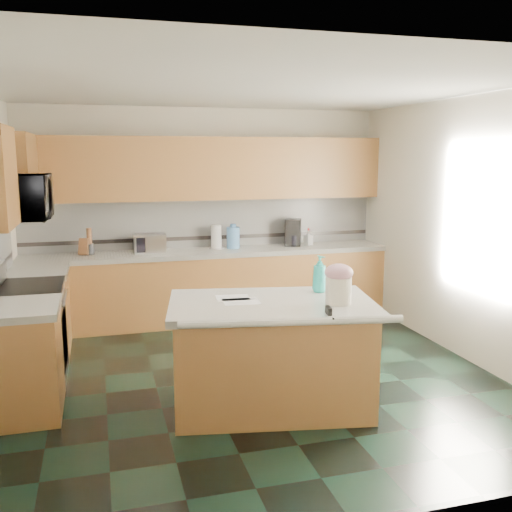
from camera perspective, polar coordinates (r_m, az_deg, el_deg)
name	(u,v)px	position (r m, az deg, el deg)	size (l,w,h in m)	color
floor	(251,377)	(5.60, -0.53, -12.05)	(4.60, 4.60, 0.00)	black
ceiling	(250,87)	(5.22, -0.58, 16.58)	(4.60, 4.60, 0.00)	white
wall_back	(204,214)	(7.49, -5.18, 4.23)	(4.60, 0.04, 2.70)	silver
wall_front	(363,299)	(3.10, 10.68, -4.28)	(4.60, 0.04, 2.70)	silver
wall_right	(468,230)	(6.25, 20.47, 2.47)	(0.04, 4.60, 2.70)	silver
back_base_cab	(210,288)	(7.33, -4.61, -3.19)	(4.60, 0.60, 0.86)	brown
back_countertop	(210,252)	(7.24, -4.66, 0.36)	(4.60, 0.64, 0.06)	white
back_upper_cab	(206,168)	(7.27, -4.98, 8.71)	(4.60, 0.33, 0.78)	brown
back_backsplash	(205,223)	(7.47, -5.12, 3.33)	(4.60, 0.02, 0.63)	silver
back_accent_band	(205,238)	(7.49, -5.08, 1.84)	(4.60, 0.01, 0.05)	black
left_base_cab_rear	(39,314)	(6.55, -20.87, -5.45)	(0.60, 0.82, 0.86)	brown
left_counter_rear	(36,272)	(6.45, -21.13, -1.50)	(0.64, 0.82, 0.06)	white
left_base_cab_front	(22,364)	(5.10, -22.39, -9.94)	(0.60, 0.72, 0.86)	brown
left_counter_front	(18,309)	(4.96, -22.75, -4.94)	(0.64, 0.72, 0.06)	white
left_upper_cab_rear	(17,171)	(6.48, -22.81, 7.81)	(0.33, 1.09, 0.78)	brown
range_body	(31,335)	(5.79, -21.56, -7.39)	(0.60, 0.76, 0.88)	#B7B7BC
range_oven_door	(64,337)	(5.78, -18.66, -7.67)	(0.02, 0.68, 0.55)	black
range_cooktop	(28,288)	(5.68, -21.86, -2.95)	(0.62, 0.78, 0.04)	black
range_handle	(65,298)	(5.68, -18.57, -4.00)	(0.02, 0.02, 0.66)	#B7B7BC
microwave	(21,197)	(5.56, -22.42, 5.44)	(0.73, 0.50, 0.41)	#B7B7BC
island_base	(272,358)	(4.85, 1.57, -10.16)	(1.58, 0.90, 0.86)	brown
island_top	(272,305)	(4.72, 1.60, -4.91)	(1.68, 1.00, 0.06)	white
island_bullnose	(292,322)	(4.26, 3.61, -6.58)	(0.06, 0.06, 1.68)	white
treat_jar	(338,290)	(4.66, 8.24, -3.40)	(0.21, 0.21, 0.22)	white
treat_jar_lid	(339,273)	(4.63, 8.29, -1.65)	(0.23, 0.23, 0.14)	#D292A5
treat_jar_knob	(339,267)	(4.62, 8.30, -1.06)	(0.03, 0.03, 0.08)	tan
treat_jar_knob_end_l	(335,267)	(4.61, 7.87, -1.08)	(0.04, 0.04, 0.04)	tan
treat_jar_knob_end_r	(343,266)	(4.64, 8.73, -1.03)	(0.04, 0.04, 0.04)	tan
soap_bottle_island	(320,274)	(5.02, 6.38, -1.78)	(0.12, 0.13, 0.32)	#26BEBC
paper_sheet_a	(241,302)	(4.70, -1.49, -4.57)	(0.30, 0.22, 0.00)	white
paper_sheet_b	(233,298)	(4.82, -2.34, -4.19)	(0.28, 0.21, 0.00)	white
clamp_body	(328,313)	(4.37, 7.26, -5.67)	(0.03, 0.10, 0.09)	black
clamp_handle	(332,318)	(4.32, 7.58, -6.14)	(0.02, 0.02, 0.07)	black
knife_block	(84,247)	(7.14, -16.80, 0.88)	(0.11, 0.09, 0.20)	#472814
utensil_crock	(90,249)	(7.18, -16.29, 0.67)	(0.10, 0.10, 0.13)	black
utensil_bundle	(89,236)	(7.15, -16.35, 1.94)	(0.06, 0.06, 0.19)	#472814
toaster_oven	(150,243)	(7.17, -10.58, 1.26)	(0.38, 0.26, 0.22)	#B7B7BC
toaster_oven_door	(151,245)	(7.04, -10.49, 1.11)	(0.34, 0.01, 0.18)	black
paper_towel	(216,237)	(7.33, -3.99, 1.92)	(0.13, 0.13, 0.30)	white
paper_towel_base	(216,248)	(7.35, -3.98, 0.81)	(0.20, 0.20, 0.01)	#B7B7BC
water_jug	(233,238)	(7.34, -2.30, 1.84)	(0.17, 0.17, 0.28)	#5186C1
water_jug_neck	(233,226)	(7.32, -2.31, 3.06)	(0.08, 0.08, 0.04)	#5186C1
coffee_maker	(293,232)	(7.58, 3.71, 2.37)	(0.21, 0.23, 0.35)	black
coffee_carafe	(294,241)	(7.55, 3.83, 1.55)	(0.14, 0.14, 0.14)	black
soap_bottle_back	(308,238)	(7.63, 5.26, 1.83)	(0.09, 0.09, 0.20)	white
soap_back_cap	(309,229)	(7.62, 5.27, 2.67)	(0.02, 0.02, 0.03)	red
window_light_proxy	(479,217)	(6.06, 21.43, 3.62)	(0.02, 1.40, 1.10)	white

